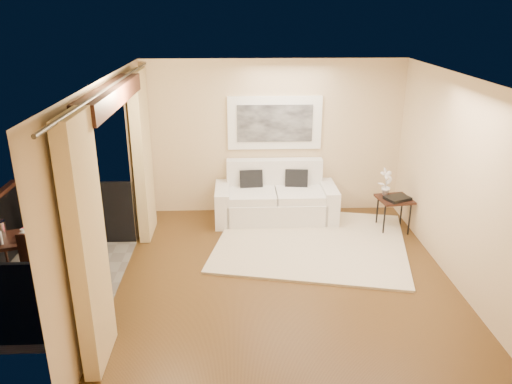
{
  "coord_description": "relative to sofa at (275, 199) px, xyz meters",
  "views": [
    {
      "loc": [
        -0.65,
        -5.97,
        3.52
      ],
      "look_at": [
        -0.38,
        0.61,
        1.05
      ],
      "focal_mm": 35.0,
      "sensor_mm": 36.0,
      "label": 1
    }
  ],
  "objects": [
    {
      "name": "floor",
      "position": [
        -0.02,
        -2.09,
        -0.35
      ],
      "size": [
        5.0,
        5.0,
        0.0
      ],
      "primitive_type": "plane",
      "color": "#543818",
      "rests_on": "ground"
    },
    {
      "name": "room_shell",
      "position": [
        -2.15,
        -2.09,
        2.17
      ],
      "size": [
        5.0,
        6.4,
        5.0
      ],
      "color": "white",
      "rests_on": "ground"
    },
    {
      "name": "balcony",
      "position": [
        -3.32,
        -2.09,
        -0.18
      ],
      "size": [
        1.81,
        2.6,
        1.17
      ],
      "color": "#605B56",
      "rests_on": "ground"
    },
    {
      "name": "curtains",
      "position": [
        -2.13,
        -2.09,
        0.98
      ],
      "size": [
        0.16,
        4.8,
        2.64
      ],
      "color": "#DCC187",
      "rests_on": "ground"
    },
    {
      "name": "artwork",
      "position": [
        0.0,
        0.37,
        1.27
      ],
      "size": [
        1.62,
        0.07,
        0.92
      ],
      "color": "white",
      "rests_on": "room_shell"
    },
    {
      "name": "rug",
      "position": [
        0.49,
        -1.0,
        -0.33
      ],
      "size": [
        3.35,
        3.07,
        0.04
      ],
      "primitive_type": "cube",
      "rotation": [
        0.0,
        0.0,
        -0.21
      ],
      "color": "beige",
      "rests_on": "floor"
    },
    {
      "name": "sofa",
      "position": [
        0.0,
        0.0,
        0.0
      ],
      "size": [
        2.08,
        0.91,
        1.0
      ],
      "rotation": [
        0.0,
        0.0,
        0.0
      ],
      "color": "white",
      "rests_on": "floor"
    },
    {
      "name": "side_table",
      "position": [
        1.91,
        -0.56,
        0.15
      ],
      "size": [
        0.58,
        0.58,
        0.56
      ],
      "rotation": [
        0.0,
        0.0,
        0.14
      ],
      "color": "black",
      "rests_on": "floor"
    },
    {
      "name": "tray",
      "position": [
        1.93,
        -0.63,
        0.24
      ],
      "size": [
        0.46,
        0.41,
        0.05
      ],
      "primitive_type": "cube",
      "rotation": [
        0.0,
        0.0,
        0.42
      ],
      "color": "black",
      "rests_on": "side_table"
    },
    {
      "name": "orchid",
      "position": [
        1.79,
        -0.42,
        0.44
      ],
      "size": [
        0.29,
        0.26,
        0.46
      ],
      "primitive_type": "imported",
      "rotation": [
        0.0,
        0.0,
        0.5
      ],
      "color": "white",
      "rests_on": "side_table"
    },
    {
      "name": "bistro_table",
      "position": [
        -3.6,
        -2.08,
        0.25
      ],
      "size": [
        0.73,
        0.73,
        0.68
      ],
      "rotation": [
        0.0,
        0.0,
        0.32
      ],
      "color": "black",
      "rests_on": "balcony"
    },
    {
      "name": "balcony_chair_far",
      "position": [
        -3.38,
        -1.2,
        0.28
      ],
      "size": [
        0.55,
        0.55,
        1.07
      ],
      "rotation": [
        0.0,
        0.0,
        2.94
      ],
      "color": "black",
      "rests_on": "balcony"
    },
    {
      "name": "balcony_chair_near",
      "position": [
        -3.23,
        -2.46,
        0.15
      ],
      "size": [
        0.41,
        0.41,
        0.87
      ],
      "rotation": [
        0.0,
        0.0,
        -0.1
      ],
      "color": "black",
      "rests_on": "balcony"
    },
    {
      "name": "candle",
      "position": [
        -3.5,
        -1.94,
        0.37
      ],
      "size": [
        0.06,
        0.06,
        0.07
      ],
      "primitive_type": "cylinder",
      "color": "#F8162D",
      "rests_on": "bistro_table"
    },
    {
      "name": "vase",
      "position": [
        -3.65,
        -2.26,
        0.42
      ],
      "size": [
        0.04,
        0.04,
        0.18
      ],
      "primitive_type": "cylinder",
      "color": "silver",
      "rests_on": "bistro_table"
    },
    {
      "name": "glass_a",
      "position": [
        -3.43,
        -2.21,
        0.39
      ],
      "size": [
        0.06,
        0.06,
        0.12
      ],
      "primitive_type": "cylinder",
      "color": "silver",
      "rests_on": "bistro_table"
    },
    {
      "name": "glass_b",
      "position": [
        -3.45,
        -2.07,
        0.39
      ],
      "size": [
        0.06,
        0.06,
        0.12
      ],
      "primitive_type": "cylinder",
      "color": "silver",
      "rests_on": "bistro_table"
    }
  ]
}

